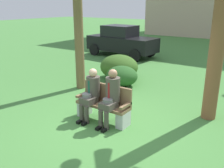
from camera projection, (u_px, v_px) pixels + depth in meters
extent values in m
plane|color=#44803B|center=(107.00, 124.00, 6.03)|extent=(80.00, 80.00, 0.00)
cube|color=brown|center=(103.00, 105.00, 6.10)|extent=(1.39, 0.44, 0.07)
cube|color=brown|center=(107.00, 93.00, 6.17)|extent=(1.39, 0.06, 0.45)
cube|color=brown|center=(82.00, 95.00, 6.42)|extent=(0.08, 0.44, 0.06)
cube|color=brown|center=(126.00, 106.00, 5.71)|extent=(0.08, 0.44, 0.06)
cube|color=silver|center=(85.00, 108.00, 6.49)|extent=(0.20, 0.37, 0.38)
cube|color=silver|center=(123.00, 119.00, 5.85)|extent=(0.20, 0.37, 0.38)
cube|color=#4C473D|center=(89.00, 100.00, 6.10)|extent=(0.32, 0.38, 0.16)
cylinder|color=#4C473D|center=(82.00, 113.00, 6.09)|extent=(0.11, 0.11, 0.45)
cylinder|color=#4C473D|center=(87.00, 115.00, 6.00)|extent=(0.11, 0.11, 0.45)
cube|color=black|center=(80.00, 121.00, 6.10)|extent=(0.09, 0.22, 0.07)
cube|color=black|center=(85.00, 123.00, 6.01)|extent=(0.09, 0.22, 0.07)
cylinder|color=#4C473D|center=(93.00, 86.00, 6.16)|extent=(0.34, 0.34, 0.51)
cube|color=#144C3D|center=(89.00, 87.00, 6.02)|extent=(0.05, 0.01, 0.33)
sphere|color=tan|center=(93.00, 73.00, 6.05)|extent=(0.21, 0.21, 0.21)
cylinder|color=slate|center=(87.00, 95.00, 6.06)|extent=(0.24, 0.24, 0.09)
cube|color=#4C473D|center=(108.00, 105.00, 5.78)|extent=(0.32, 0.38, 0.16)
cylinder|color=#4C473D|center=(101.00, 119.00, 5.77)|extent=(0.11, 0.11, 0.45)
cylinder|color=#4C473D|center=(106.00, 121.00, 5.68)|extent=(0.11, 0.11, 0.45)
cube|color=black|center=(99.00, 128.00, 5.78)|extent=(0.09, 0.22, 0.07)
cube|color=black|center=(105.00, 130.00, 5.69)|extent=(0.09, 0.22, 0.07)
cylinder|color=#4C473D|center=(113.00, 89.00, 5.83)|extent=(0.34, 0.34, 0.58)
cube|color=maroon|center=(109.00, 91.00, 5.69)|extent=(0.05, 0.01, 0.37)
sphere|color=#9E7556|center=(113.00, 74.00, 5.71)|extent=(0.21, 0.21, 0.21)
cylinder|color=slate|center=(108.00, 101.00, 5.73)|extent=(0.24, 0.24, 0.09)
cylinder|color=brown|center=(78.00, 24.00, 8.02)|extent=(0.30, 0.30, 4.33)
cylinder|color=brown|center=(219.00, 28.00, 5.70)|extent=(0.35, 0.35, 4.51)
ellipsoid|color=#275622|center=(122.00, 76.00, 8.79)|extent=(1.14, 1.04, 0.71)
ellipsoid|color=#375E21|center=(119.00, 67.00, 9.62)|extent=(1.50, 1.37, 0.93)
cube|color=black|center=(122.00, 44.00, 13.77)|extent=(3.98, 1.78, 0.76)
cube|color=black|center=(120.00, 31.00, 13.65)|extent=(1.78, 1.46, 0.60)
cylinder|color=black|center=(150.00, 51.00, 13.67)|extent=(0.65, 0.18, 0.64)
cylinder|color=black|center=(135.00, 55.00, 12.50)|extent=(0.65, 0.18, 0.64)
cylinder|color=black|center=(111.00, 46.00, 15.27)|extent=(0.65, 0.18, 0.64)
cylinder|color=black|center=(94.00, 50.00, 14.09)|extent=(0.65, 0.18, 0.64)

